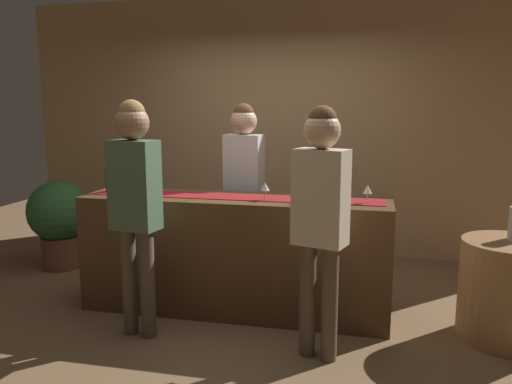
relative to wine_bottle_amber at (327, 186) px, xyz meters
name	(u,v)px	position (x,y,z in m)	size (l,w,h in m)	color
ground_plane	(235,309)	(-0.74, -0.02, -1.08)	(10.00, 10.00, 0.00)	brown
back_wall	(277,127)	(-0.74, 1.88, 0.37)	(6.00, 0.12, 2.90)	tan
bar_counter	(235,254)	(-0.74, -0.02, -0.59)	(2.51, 0.60, 0.96)	#543821
counter_runner_cloth	(235,197)	(-0.74, -0.02, -0.11)	(2.39, 0.28, 0.01)	maroon
wine_bottle_amber	(327,186)	(0.00, 0.00, 0.00)	(0.07, 0.07, 0.30)	brown
wine_bottle_green	(110,179)	(-1.85, -0.03, 0.00)	(0.07, 0.07, 0.30)	#194723
wine_glass_near_customer	(265,187)	(-0.47, -0.11, -0.01)	(0.07, 0.07, 0.14)	silver
wine_glass_mid_counter	(368,190)	(0.31, -0.07, -0.01)	(0.07, 0.07, 0.14)	silver
bartender	(244,175)	(-0.81, 0.56, -0.01)	(0.36, 0.24, 1.72)	#26262B
customer_sipping	(321,206)	(0.02, -0.70, -0.02)	(0.38, 0.29, 1.70)	brown
customer_browsing	(135,192)	(-1.32, -0.64, 0.01)	(0.37, 0.25, 1.74)	brown
round_side_table	(508,291)	(1.33, -0.12, -0.71)	(0.68, 0.68, 0.74)	#996B42
potted_plant_tall	(59,218)	(-2.83, 0.66, -0.54)	(0.63, 0.63, 0.93)	brown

